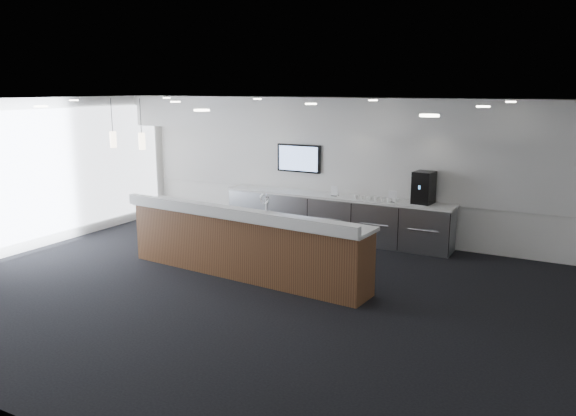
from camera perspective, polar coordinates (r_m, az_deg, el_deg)
The scene contains 23 objects.
ground at distance 9.10m, azimuth -4.69°, elevation -8.43°, with size 10.00×10.00×0.00m, color black.
ceiling at distance 8.53m, azimuth -5.05°, elevation 10.81°, with size 10.00×8.00×0.02m, color black.
back_wall at distance 12.19m, azimuth 5.50°, elevation 4.11°, with size 10.00×0.02×3.00m, color white.
left_wall at distance 12.14m, azimuth -25.06°, elevation 2.99°, with size 0.02×8.00×3.00m, color white.
soffit_bulkhead at distance 11.67m, azimuth 4.74°, elevation 9.45°, with size 10.00×0.90×0.70m, color silver.
alcove_panel at distance 12.14m, azimuth 5.45°, elevation 4.56°, with size 9.80×0.06×1.40m, color silver.
window_blinds_wall at distance 12.11m, azimuth -24.95°, elevation 2.98°, with size 0.04×7.36×2.55m, color white.
back_credenza at distance 12.05m, azimuth 4.73°, elevation -0.91°, with size 5.06×0.66×0.95m.
wall_tv at distance 12.50m, azimuth 1.11°, elevation 5.06°, with size 1.05×0.08×0.62m.
pendant_left at distance 10.67m, azimuth -13.47°, elevation 6.75°, with size 0.12×0.12×0.30m, color #FFE9C6.
pendant_right at distance 11.15m, azimuth -16.18°, elevation 6.82°, with size 0.12×0.12×0.30m, color #FFE9C6.
ceiling_can_lights at distance 8.53m, azimuth -5.04°, elevation 10.61°, with size 7.00×5.00×0.02m, color white, non-canonical shape.
service_counter at distance 9.66m, azimuth -4.49°, elevation -3.59°, with size 4.72×1.15×1.49m.
coffee_machine at distance 11.33m, azimuth 13.63°, elevation 2.02°, with size 0.41×0.51×0.64m.
info_sign_left at distance 11.85m, azimuth 4.73°, elevation 1.73°, with size 0.15×0.02×0.21m, color white.
info_sign_right at distance 11.37m, azimuth 10.58°, elevation 1.15°, with size 0.17×0.02×0.23m, color white.
cup_0 at distance 11.35m, azimuth 10.92°, elevation 0.75°, with size 0.09×0.09×0.08m, color white.
cup_1 at distance 11.39m, azimuth 10.25°, elevation 0.82°, with size 0.09×0.09×0.08m, color white.
cup_2 at distance 11.43m, azimuth 9.58°, elevation 0.88°, with size 0.09×0.09×0.08m, color white.
cup_3 at distance 11.48m, azimuth 8.92°, elevation 0.95°, with size 0.09×0.09×0.08m, color white.
cup_4 at distance 11.52m, azimuth 8.27°, elevation 1.02°, with size 0.09×0.09×0.08m, color white.
cup_5 at distance 11.57m, azimuth 7.62°, elevation 1.08°, with size 0.09×0.09×0.08m, color white.
cup_6 at distance 11.62m, azimuth 6.97°, elevation 1.15°, with size 0.09×0.09×0.08m, color white.
Camera 1 is at (4.68, -7.12, 3.20)m, focal length 35.00 mm.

